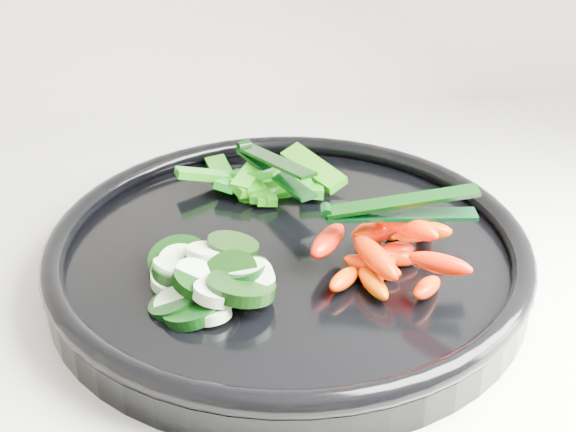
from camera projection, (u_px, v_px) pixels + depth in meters
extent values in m
cylinder|color=black|center=(288.00, 263.00, 0.63)|extent=(0.49, 0.49, 0.02)
torus|color=black|center=(288.00, 243.00, 0.62)|extent=(0.50, 0.50, 0.02)
cylinder|color=black|center=(174.00, 302.00, 0.56)|extent=(0.04, 0.04, 0.02)
cylinder|color=beige|center=(176.00, 301.00, 0.56)|extent=(0.04, 0.04, 0.02)
cylinder|color=black|center=(176.00, 277.00, 0.58)|extent=(0.05, 0.05, 0.03)
cylinder|color=beige|center=(176.00, 272.00, 0.59)|extent=(0.05, 0.05, 0.03)
cylinder|color=black|center=(180.00, 263.00, 0.60)|extent=(0.06, 0.06, 0.03)
cylinder|color=beige|center=(182.00, 265.00, 0.60)|extent=(0.04, 0.04, 0.02)
cylinder|color=black|center=(192.00, 308.00, 0.55)|extent=(0.05, 0.06, 0.02)
cylinder|color=beige|center=(211.00, 313.00, 0.54)|extent=(0.04, 0.04, 0.02)
cylinder|color=black|center=(189.00, 275.00, 0.58)|extent=(0.05, 0.05, 0.01)
cylinder|color=#DAEFBF|center=(179.00, 277.00, 0.58)|extent=(0.04, 0.04, 0.01)
cylinder|color=black|center=(181.00, 271.00, 0.59)|extent=(0.05, 0.05, 0.01)
cylinder|color=#B4D0A6|center=(174.00, 279.00, 0.58)|extent=(0.04, 0.04, 0.02)
cylinder|color=black|center=(180.00, 265.00, 0.60)|extent=(0.04, 0.05, 0.02)
cylinder|color=beige|center=(196.00, 277.00, 0.58)|extent=(0.04, 0.04, 0.02)
cylinder|color=black|center=(233.00, 246.00, 0.60)|extent=(0.05, 0.05, 0.02)
cylinder|color=#E3F9C7|center=(209.00, 253.00, 0.59)|extent=(0.04, 0.05, 0.02)
cylinder|color=black|center=(197.00, 282.00, 0.56)|extent=(0.05, 0.05, 0.03)
cylinder|color=beige|center=(196.00, 278.00, 0.56)|extent=(0.05, 0.05, 0.02)
cylinder|color=black|center=(231.00, 275.00, 0.57)|extent=(0.04, 0.04, 0.03)
cylinder|color=#D8ECBD|center=(252.00, 278.00, 0.56)|extent=(0.03, 0.03, 0.02)
cylinder|color=black|center=(244.00, 271.00, 0.57)|extent=(0.05, 0.05, 0.02)
cylinder|color=beige|center=(247.00, 271.00, 0.57)|extent=(0.04, 0.04, 0.02)
cylinder|color=black|center=(241.00, 288.00, 0.55)|extent=(0.07, 0.07, 0.02)
cylinder|color=beige|center=(216.00, 293.00, 0.55)|extent=(0.05, 0.05, 0.02)
ellipsoid|color=red|center=(380.00, 271.00, 0.58)|extent=(0.04, 0.04, 0.02)
ellipsoid|color=#E64500|center=(372.00, 266.00, 0.59)|extent=(0.05, 0.03, 0.02)
ellipsoid|color=#EA4F00|center=(373.00, 283.00, 0.57)|extent=(0.02, 0.04, 0.01)
ellipsoid|color=#E45700|center=(373.00, 239.00, 0.62)|extent=(0.02, 0.04, 0.02)
ellipsoid|color=#F93000|center=(427.00, 287.00, 0.56)|extent=(0.04, 0.04, 0.02)
ellipsoid|color=#FF1C00|center=(391.00, 253.00, 0.60)|extent=(0.05, 0.03, 0.02)
ellipsoid|color=#FF4D00|center=(344.00, 279.00, 0.57)|extent=(0.04, 0.04, 0.02)
ellipsoid|color=#F01700|center=(392.00, 257.00, 0.60)|extent=(0.05, 0.02, 0.02)
ellipsoid|color=#FF4D00|center=(426.00, 227.00, 0.64)|extent=(0.03, 0.04, 0.02)
ellipsoid|color=#FF6800|center=(399.00, 223.00, 0.64)|extent=(0.04, 0.05, 0.02)
ellipsoid|color=#FF1600|center=(328.00, 240.00, 0.59)|extent=(0.04, 0.06, 0.02)
ellipsoid|color=#FF4A00|center=(417.00, 233.00, 0.60)|extent=(0.05, 0.04, 0.02)
ellipsoid|color=#EE0F00|center=(377.00, 230.00, 0.60)|extent=(0.05, 0.04, 0.03)
ellipsoid|color=red|center=(376.00, 258.00, 0.57)|extent=(0.04, 0.06, 0.02)
ellipsoid|color=#DE4600|center=(423.00, 230.00, 0.60)|extent=(0.05, 0.02, 0.02)
ellipsoid|color=#FF3700|center=(415.00, 228.00, 0.58)|extent=(0.04, 0.05, 0.02)
ellipsoid|color=#FF1D00|center=(405.00, 223.00, 0.59)|extent=(0.05, 0.04, 0.02)
ellipsoid|color=#FF3200|center=(440.00, 264.00, 0.54)|extent=(0.05, 0.04, 0.02)
cube|color=#246809|center=(270.00, 191.00, 0.70)|extent=(0.04, 0.05, 0.02)
cube|color=#0A6B0A|center=(263.00, 187.00, 0.70)|extent=(0.06, 0.05, 0.03)
cube|color=#136009|center=(311.00, 186.00, 0.71)|extent=(0.03, 0.06, 0.02)
cube|color=#0F6E0A|center=(263.00, 194.00, 0.69)|extent=(0.02, 0.04, 0.01)
cube|color=#0E6709|center=(275.00, 191.00, 0.70)|extent=(0.07, 0.03, 0.02)
cube|color=#1B690A|center=(221.00, 171.00, 0.73)|extent=(0.03, 0.05, 0.01)
cube|color=#09650C|center=(237.00, 182.00, 0.71)|extent=(0.04, 0.06, 0.03)
cube|color=#0A720F|center=(254.00, 174.00, 0.70)|extent=(0.05, 0.04, 0.02)
cube|color=#106C0A|center=(202.00, 175.00, 0.70)|extent=(0.05, 0.03, 0.02)
cube|color=#10750B|center=(250.00, 175.00, 0.70)|extent=(0.04, 0.06, 0.01)
cube|color=#226409|center=(313.00, 168.00, 0.71)|extent=(0.06, 0.07, 0.02)
cylinder|color=black|center=(326.00, 211.00, 0.58)|extent=(0.01, 0.01, 0.01)
cube|color=black|center=(401.00, 215.00, 0.58)|extent=(0.11, 0.02, 0.00)
cube|color=black|center=(402.00, 201.00, 0.58)|extent=(0.11, 0.02, 0.02)
cylinder|color=black|center=(244.00, 145.00, 0.73)|extent=(0.01, 0.01, 0.01)
cube|color=black|center=(275.00, 173.00, 0.69)|extent=(0.06, 0.11, 0.00)
cube|color=black|center=(275.00, 161.00, 0.69)|extent=(0.06, 0.11, 0.02)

